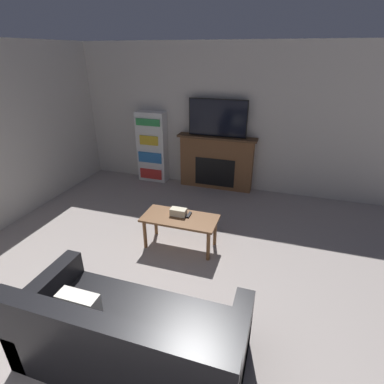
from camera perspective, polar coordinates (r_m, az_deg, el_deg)
The scene contains 8 objects.
wall_back at distance 5.86m, azimuth 5.83°, elevation 13.60°, with size 6.69×0.06×2.70m.
fireplace at distance 5.95m, azimuth 4.64°, elevation 5.67°, with size 1.53×0.28×1.06m.
tv at distance 5.70m, azimuth 4.90°, elevation 13.85°, with size 1.10×0.03×0.69m.
couch at distance 2.91m, azimuth -11.71°, elevation -25.68°, with size 1.94×0.91×0.85m.
coffee_table at distance 4.14m, azimuth -2.30°, elevation -5.66°, with size 1.03×0.49×0.47m.
tissue_box at distance 4.13m, azimuth -2.61°, elevation -3.82°, with size 0.22×0.12×0.10m.
remote_control at distance 4.14m, azimuth -0.58°, elevation -4.37°, with size 0.04×0.15×0.02m.
bookshelf at distance 6.31m, azimuth -7.59°, elevation 8.42°, with size 0.60×0.29×1.44m.
Camera 1 is at (1.19, -0.80, 2.53)m, focal length 28.00 mm.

